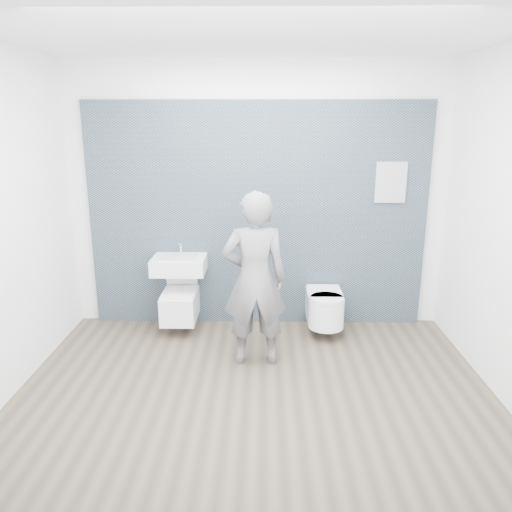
{
  "coord_description": "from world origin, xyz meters",
  "views": [
    {
      "loc": [
        0.07,
        -3.79,
        2.21
      ],
      "look_at": [
        0.0,
        0.6,
        1.0
      ],
      "focal_mm": 35.0,
      "sensor_mm": 36.0,
      "label": 1
    }
  ],
  "objects_px": {
    "toilet_square": "(180,303)",
    "toilet_rounded": "(325,308)",
    "washbasin": "(179,264)",
    "visitor": "(255,280)"
  },
  "relations": [
    {
      "from": "toilet_square",
      "to": "toilet_rounded",
      "type": "distance_m",
      "value": 1.54
    },
    {
      "from": "washbasin",
      "to": "visitor",
      "type": "xyz_separation_m",
      "value": [
        0.81,
        -0.74,
        0.08
      ]
    },
    {
      "from": "toilet_rounded",
      "to": "visitor",
      "type": "bearing_deg",
      "value": -138.8
    },
    {
      "from": "washbasin",
      "to": "toilet_rounded",
      "type": "height_order",
      "value": "washbasin"
    },
    {
      "from": "washbasin",
      "to": "toilet_rounded",
      "type": "distance_m",
      "value": 1.6
    },
    {
      "from": "toilet_square",
      "to": "visitor",
      "type": "relative_size",
      "value": 0.4
    },
    {
      "from": "washbasin",
      "to": "visitor",
      "type": "height_order",
      "value": "visitor"
    },
    {
      "from": "toilet_rounded",
      "to": "toilet_square",
      "type": "bearing_deg",
      "value": 177.88
    },
    {
      "from": "washbasin",
      "to": "toilet_square",
      "type": "bearing_deg",
      "value": -90.0
    },
    {
      "from": "toilet_square",
      "to": "toilet_rounded",
      "type": "height_order",
      "value": "toilet_square"
    }
  ]
}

